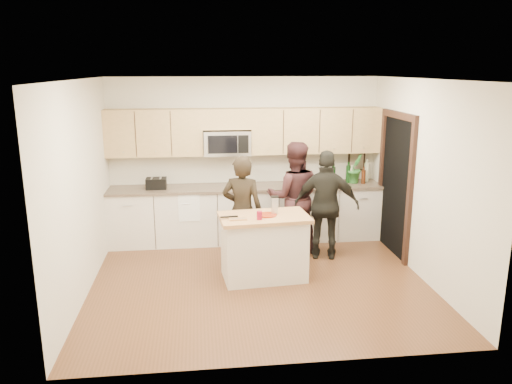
{
  "coord_description": "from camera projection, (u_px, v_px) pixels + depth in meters",
  "views": [
    {
      "loc": [
        -0.78,
        -6.29,
        2.84
      ],
      "look_at": [
        -0.0,
        0.35,
        1.17
      ],
      "focal_mm": 35.0,
      "sensor_mm": 36.0,
      "label": 1
    }
  ],
  "objects": [
    {
      "name": "bottle_cluster",
      "position": [
        354.0,
        173.0,
        8.44
      ],
      "size": [
        0.68,
        0.24,
        0.38
      ],
      "color": "black",
      "rests_on": "back_cabinetry"
    },
    {
      "name": "floor",
      "position": [
        259.0,
        281.0,
        6.84
      ],
      "size": [
        4.5,
        4.5,
        0.0
      ],
      "primitive_type": "plane",
      "color": "brown",
      "rests_on": "ground"
    },
    {
      "name": "drink_glass",
      "position": [
        259.0,
        215.0,
        6.54
      ],
      "size": [
        0.07,
        0.07,
        0.11
      ],
      "primitive_type": "cylinder",
      "color": "maroon",
      "rests_on": "island"
    },
    {
      "name": "red_plate",
      "position": [
        267.0,
        215.0,
        6.73
      ],
      "size": [
        0.26,
        0.26,
        0.02
      ],
      "primitive_type": "cylinder",
      "color": "maroon",
      "rests_on": "island"
    },
    {
      "name": "tongs",
      "position": [
        229.0,
        217.0,
        6.58
      ],
      "size": [
        0.24,
        0.05,
        0.02
      ],
      "primitive_type": "cube",
      "rotation": [
        0.0,
        0.0,
        0.09
      ],
      "color": "black",
      "rests_on": "cutting_board"
    },
    {
      "name": "doorway",
      "position": [
        396.0,
        180.0,
        7.68
      ],
      "size": [
        0.06,
        1.25,
        2.2
      ],
      "color": "black",
      "rests_on": "ground"
    },
    {
      "name": "box_grater",
      "position": [
        275.0,
        204.0,
        6.76
      ],
      "size": [
        0.1,
        0.06,
        0.24
      ],
      "color": "silver",
      "rests_on": "red_plate"
    },
    {
      "name": "orchid",
      "position": [
        355.0,
        168.0,
        8.42
      ],
      "size": [
        0.35,
        0.35,
        0.5
      ],
      "primitive_type": "imported",
      "rotation": [
        0.0,
        0.0,
        0.78
      ],
      "color": "#2F732E",
      "rests_on": "back_cabinetry"
    },
    {
      "name": "woman_right",
      "position": [
        326.0,
        205.0,
        7.48
      ],
      "size": [
        1.05,
        0.64,
        1.66
      ],
      "primitive_type": "imported",
      "rotation": [
        0.0,
        0.0,
        2.89
      ],
      "color": "black",
      "rests_on": "ground"
    },
    {
      "name": "back_cabinetry",
      "position": [
        247.0,
        213.0,
        8.35
      ],
      "size": [
        4.5,
        0.66,
        0.94
      ],
      "color": "beige",
      "rests_on": "ground"
    },
    {
      "name": "island",
      "position": [
        264.0,
        247.0,
        6.84
      ],
      "size": [
        1.26,
        0.8,
        0.9
      ],
      "rotation": [
        0.0,
        0.0,
        0.09
      ],
      "color": "beige",
      "rests_on": "ground"
    },
    {
      "name": "room_shell",
      "position": [
        259.0,
        156.0,
        6.42
      ],
      "size": [
        4.52,
        4.02,
        2.71
      ],
      "color": "beige",
      "rests_on": "ground"
    },
    {
      "name": "upper_cabinetry",
      "position": [
        248.0,
        130.0,
        8.17
      ],
      "size": [
        4.5,
        0.33,
        0.75
      ],
      "color": "tan",
      "rests_on": "ground"
    },
    {
      "name": "dish_towel",
      "position": [
        189.0,
        199.0,
        7.99
      ],
      "size": [
        0.34,
        0.6,
        0.48
      ],
      "color": "white",
      "rests_on": "ground"
    },
    {
      "name": "woman_left",
      "position": [
        242.0,
        211.0,
        7.25
      ],
      "size": [
        0.68,
        0.54,
        1.63
      ],
      "primitive_type": "imported",
      "rotation": [
        0.0,
        0.0,
        2.85
      ],
      "color": "black",
      "rests_on": "ground"
    },
    {
      "name": "knife",
      "position": [
        238.0,
        218.0,
        6.53
      ],
      "size": [
        0.2,
        0.04,
        0.01
      ],
      "primitive_type": "cube",
      "rotation": [
        0.0,
        0.0,
        0.09
      ],
      "color": "silver",
      "rests_on": "cutting_board"
    },
    {
      "name": "cutting_board",
      "position": [
        237.0,
        218.0,
        6.58
      ],
      "size": [
        0.25,
        0.21,
        0.02
      ],
      "primitive_type": "cube",
      "rotation": [
        0.0,
        0.0,
        0.09
      ],
      "color": "tan",
      "rests_on": "island"
    },
    {
      "name": "framed_picture",
      "position": [
        356.0,
        160.0,
        8.66
      ],
      "size": [
        0.3,
        0.03,
        0.38
      ],
      "color": "black",
      "rests_on": "ground"
    },
    {
      "name": "toaster",
      "position": [
        156.0,
        183.0,
        8.04
      ],
      "size": [
        0.32,
        0.24,
        0.18
      ],
      "color": "black",
      "rests_on": "back_cabinetry"
    },
    {
      "name": "woman_center",
      "position": [
        294.0,
        197.0,
        7.8
      ],
      "size": [
        0.91,
        0.74,
        1.75
      ],
      "primitive_type": "imported",
      "rotation": [
        0.0,
        0.0,
        3.04
      ],
      "color": "#31181A",
      "rests_on": "ground"
    },
    {
      "name": "microwave",
      "position": [
        227.0,
        143.0,
        8.14
      ],
      "size": [
        0.76,
        0.41,
        0.4
      ],
      "color": "silver",
      "rests_on": "ground"
    }
  ]
}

